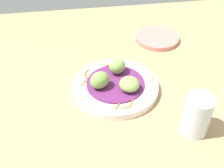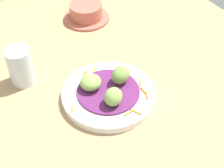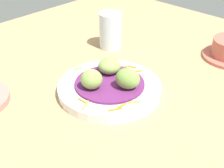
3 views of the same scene
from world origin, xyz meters
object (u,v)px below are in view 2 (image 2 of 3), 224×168
object	(u,v)px
guac_scoop_left	(91,82)
guac_scoop_right	(121,75)
guac_scoop_center	(113,97)
terracotta_bowl	(86,13)
main_plate	(108,95)
water_glass	(20,66)

from	to	relation	value
guac_scoop_left	guac_scoop_right	world-z (taller)	guac_scoop_right
guac_scoop_center	terracotta_bowl	distance (cm)	40.77
main_plate	guac_scoop_left	distance (cm)	5.49
main_plate	guac_scoop_right	bearing A→B (deg)	-75.62
guac_scoop_left	terracotta_bowl	distance (cm)	34.63
main_plate	guac_scoop_right	size ratio (longest dim) A/B	4.39
guac_scoop_right	terracotta_bowl	xyz separation A→B (cm)	(33.09, -7.90, -2.46)
guac_scoop_left	guac_scoop_right	distance (cm)	7.67
guac_scoop_center	guac_scoop_right	distance (cm)	7.65
guac_scoop_left	guac_scoop_right	bearing A→B (deg)	-105.62
guac_scoop_right	water_glass	world-z (taller)	water_glass
guac_scoop_center	guac_scoop_right	bearing A→B (deg)	-45.62
main_plate	terracotta_bowl	size ratio (longest dim) A/B	1.57
main_plate	guac_scoop_center	world-z (taller)	guac_scoop_center
guac_scoop_left	main_plate	bearing A→B (deg)	-135.62
guac_scoop_center	water_glass	bearing A→B (deg)	34.91
main_plate	terracotta_bowl	bearing A→B (deg)	-19.61
main_plate	water_glass	distance (cm)	23.52
guac_scoop_center	guac_scoop_right	size ratio (longest dim) A/B	0.89
main_plate	guac_scoop_right	world-z (taller)	guac_scoop_right
guac_scoop_right	water_glass	distance (cm)	25.61
guac_scoop_right	terracotta_bowl	distance (cm)	34.11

